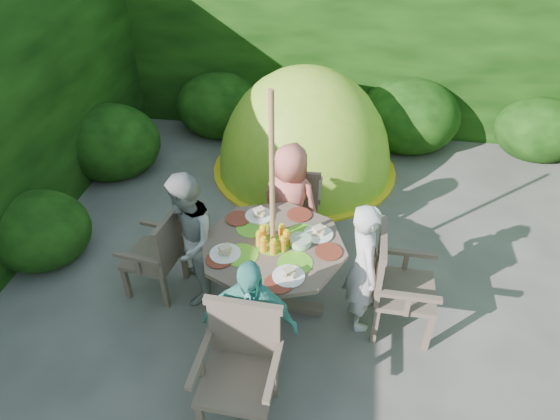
# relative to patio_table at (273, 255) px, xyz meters

# --- Properties ---
(ground) EXTENTS (60.00, 60.00, 0.00)m
(ground) POSITION_rel_patio_table_xyz_m (0.79, 0.16, -0.65)
(ground) COLOR #46423E
(ground) RESTS_ON ground
(hedge_enclosure) EXTENTS (9.00, 9.00, 2.50)m
(hedge_enclosure) POSITION_rel_patio_table_xyz_m (0.79, 1.49, 0.60)
(hedge_enclosure) COLOR black
(hedge_enclosure) RESTS_ON ground
(patio_table) EXTENTS (1.39, 1.39, 0.92)m
(patio_table) POSITION_rel_patio_table_xyz_m (0.00, 0.00, 0.00)
(patio_table) COLOR #483A2F
(patio_table) RESTS_ON ground
(parasol_pole) EXTENTS (0.05, 0.05, 2.20)m
(parasol_pole) POSITION_rel_patio_table_xyz_m (-0.00, -0.00, 0.45)
(parasol_pole) COLOR #9A653D
(parasol_pole) RESTS_ON ground
(garden_chair_right) EXTENTS (0.54, 0.60, 0.98)m
(garden_chair_right) POSITION_rel_patio_table_xyz_m (1.09, -0.06, -0.12)
(garden_chair_right) COLOR #483A2F
(garden_chair_right) RESTS_ON ground
(garden_chair_left) EXTENTS (0.55, 0.60, 0.89)m
(garden_chair_left) POSITION_rel_patio_table_xyz_m (-1.10, 0.05, -0.17)
(garden_chair_left) COLOR #483A2F
(garden_chair_left) RESTS_ON ground
(garden_chair_back) EXTENTS (0.55, 0.49, 0.89)m
(garden_chair_back) POSITION_rel_patio_table_xyz_m (0.06, 1.10, -0.17)
(garden_chair_back) COLOR #483A2F
(garden_chair_back) RESTS_ON ground
(garden_chair_front) EXTENTS (0.60, 0.54, 0.98)m
(garden_chair_front) POSITION_rel_patio_table_xyz_m (-0.06, -1.09, -0.12)
(garden_chair_front) COLOR #483A2F
(garden_chair_front) RESTS_ON ground
(child_right) EXTENTS (0.42, 0.54, 1.30)m
(child_right) POSITION_rel_patio_table_xyz_m (0.79, -0.04, 0.00)
(child_right) COLOR silver
(child_right) RESTS_ON ground
(child_left) EXTENTS (0.68, 0.78, 1.35)m
(child_left) POSITION_rel_patio_table_xyz_m (-0.80, 0.04, 0.03)
(child_left) COLOR gray
(child_left) RESTS_ON ground
(child_back) EXTENTS (0.74, 0.60, 1.30)m
(child_back) POSITION_rel_patio_table_xyz_m (0.04, 0.80, 0.01)
(child_back) COLOR #DE6A5B
(child_back) RESTS_ON ground
(child_front) EXTENTS (0.74, 0.32, 1.26)m
(child_front) POSITION_rel_patio_table_xyz_m (-0.05, -0.80, -0.02)
(child_front) COLOR teal
(child_front) RESTS_ON ground
(dome_tent) EXTENTS (2.58, 2.58, 2.81)m
(dome_tent) POSITION_rel_patio_table_xyz_m (-0.01, 2.51, -0.65)
(dome_tent) COLOR #83C526
(dome_tent) RESTS_ON ground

